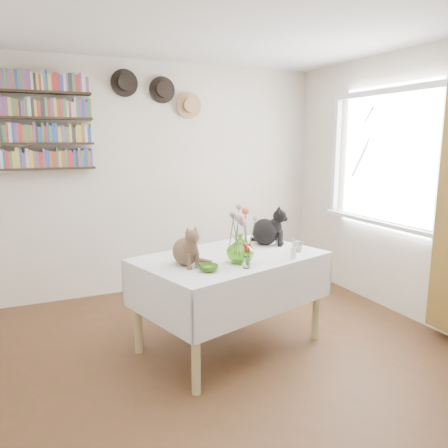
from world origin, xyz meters
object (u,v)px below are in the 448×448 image
tabby_cat (185,244)px  flower_vase (240,249)px  bookshelf_unit (38,122)px  black_cat (265,225)px  dining_table (230,278)px

tabby_cat → flower_vase: tabby_cat is taller
flower_vase → bookshelf_unit: bookshelf_unit is taller
black_cat → dining_table: bearing=157.8°
tabby_cat → bookshelf_unit: bookshelf_unit is taller
dining_table → bookshelf_unit: bookshelf_unit is taller
black_cat → bookshelf_unit: (-1.74, 1.36, 0.90)m
dining_table → flower_vase: size_ratio=7.51×
tabby_cat → bookshelf_unit: size_ratio=0.31×
dining_table → black_cat: size_ratio=4.68×
tabby_cat → dining_table: bearing=5.3°
bookshelf_unit → tabby_cat: bearing=-62.1°
black_cat → flower_vase: 0.64m
tabby_cat → bookshelf_unit: bearing=110.7°
dining_table → bookshelf_unit: bearing=129.2°
bookshelf_unit → black_cat: bearing=-38.0°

